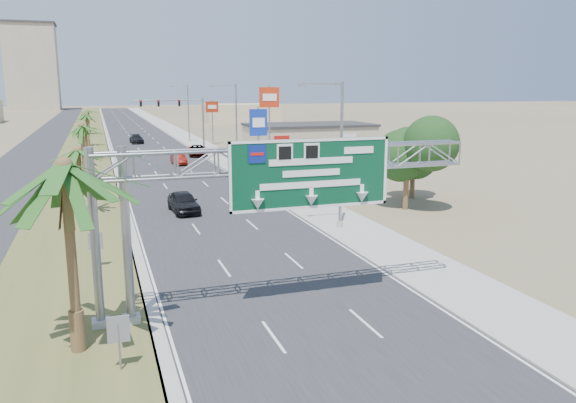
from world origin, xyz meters
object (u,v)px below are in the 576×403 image
at_px(car_mid_lane, 179,159).
at_px(pole_sign_red_far, 212,110).
at_px(sign_gantry, 273,173).
at_px(pole_sign_blue, 258,125).
at_px(store_building, 309,139).
at_px(palm_near, 64,167).
at_px(car_left_lane, 184,202).
at_px(signal_mast, 190,120).
at_px(pole_sign_red_near, 269,103).
at_px(car_right_lane, 198,151).
at_px(car_far, 136,139).

height_order(car_mid_lane, pole_sign_red_far, pole_sign_red_far).
xyz_separation_m(sign_gantry, pole_sign_blue, (10.33, 38.88, -0.63)).
relative_size(store_building, car_mid_lane, 4.27).
height_order(palm_near, car_left_lane, palm_near).
distance_m(sign_gantry, pole_sign_red_far, 72.68).
bearing_deg(signal_mast, pole_sign_blue, -79.98).
xyz_separation_m(store_building, pole_sign_blue, (-12.74, -17.19, 3.43)).
relative_size(car_left_lane, car_mid_lane, 1.14).
bearing_deg(car_mid_lane, pole_sign_red_near, -29.70).
bearing_deg(pole_sign_red_near, palm_near, -115.03).
xyz_separation_m(sign_gantry, car_left_lane, (-0.94, 20.67, -5.24)).
bearing_deg(sign_gantry, signal_mast, 84.26).
xyz_separation_m(pole_sign_blue, pole_sign_red_far, (1.24, 32.87, 0.41)).
distance_m(car_right_lane, pole_sign_blue, 18.84).
bearing_deg(signal_mast, pole_sign_red_near, -70.20).
bearing_deg(signal_mast, car_right_lane, -88.44).
bearing_deg(signal_mast, car_mid_lane, -105.26).
xyz_separation_m(car_far, pole_sign_blue, (10.89, -39.46, 4.69)).
bearing_deg(pole_sign_blue, store_building, 53.47).
xyz_separation_m(palm_near, signal_mast, (14.37, 63.97, -2.08)).
xyz_separation_m(car_mid_lane, pole_sign_red_far, (9.00, 23.16, 5.14)).
xyz_separation_m(car_left_lane, car_right_lane, (7.32, 36.03, -0.06)).
relative_size(signal_mast, pole_sign_red_far, 1.38).
relative_size(sign_gantry, car_left_lane, 3.49).
xyz_separation_m(palm_near, car_right_lane, (14.52, 58.63, -6.17)).
bearing_deg(pole_sign_red_far, car_mid_lane, -111.24).
distance_m(car_left_lane, pole_sign_blue, 21.90).
relative_size(car_left_lane, pole_sign_red_far, 0.64).
height_order(car_right_lane, pole_sign_red_near, pole_sign_red_near).
bearing_deg(pole_sign_red_near, car_mid_lane, 153.11).
bearing_deg(car_right_lane, car_far, 114.51).
bearing_deg(pole_sign_blue, pole_sign_red_far, 87.84).
bearing_deg(car_left_lane, pole_sign_red_far, 72.32).
distance_m(sign_gantry, car_left_lane, 21.35).
bearing_deg(pole_sign_red_near, car_left_lane, -121.60).
height_order(car_left_lane, car_right_lane, car_left_lane).
height_order(car_far, pole_sign_blue, pole_sign_blue).
xyz_separation_m(sign_gantry, palm_near, (-8.14, -1.93, 0.87)).
xyz_separation_m(car_far, pole_sign_red_near, (13.55, -35.04, 7.04)).
distance_m(palm_near, pole_sign_blue, 44.82).
relative_size(car_mid_lane, car_far, 0.84).
height_order(signal_mast, car_right_lane, signal_mast).
bearing_deg(sign_gantry, car_mid_lane, 86.98).
bearing_deg(sign_gantry, pole_sign_blue, 75.13).
xyz_separation_m(signal_mast, pole_sign_red_far, (5.33, 9.71, 0.99)).
distance_m(sign_gantry, car_far, 78.52).
relative_size(store_building, pole_sign_red_near, 1.83).
distance_m(car_right_lane, pole_sign_red_far, 16.71).
relative_size(car_mid_lane, pole_sign_red_near, 0.43).
distance_m(pole_sign_red_near, pole_sign_blue, 5.67).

